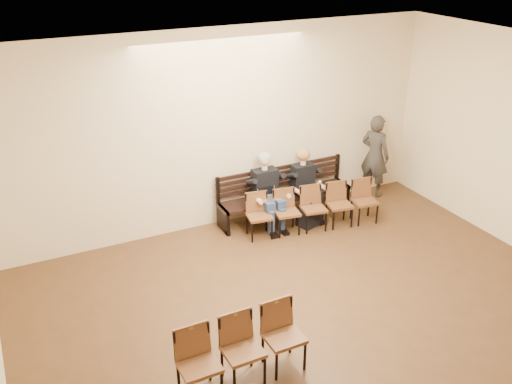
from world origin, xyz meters
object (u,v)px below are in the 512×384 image
(seated_man, at_px, (267,191))
(laptop, at_px, (270,200))
(bag, at_px, (310,217))
(passerby, at_px, (375,150))
(water_bottle, at_px, (319,192))
(chair_row_front, at_px, (314,209))
(seated_woman, at_px, (305,186))
(chair_row_back, at_px, (243,351))
(bench, at_px, (285,205))

(seated_man, xyz_separation_m, laptop, (-0.04, -0.18, -0.09))
(bag, distance_m, passerby, 2.09)
(seated_man, relative_size, water_bottle, 6.13)
(seated_man, height_order, laptop, seated_man)
(bag, bearing_deg, laptop, 164.58)
(passerby, bearing_deg, laptop, 74.68)
(chair_row_front, bearing_deg, seated_man, 150.38)
(seated_man, bearing_deg, seated_woman, 0.00)
(seated_man, distance_m, seated_woman, 0.79)
(bag, bearing_deg, chair_row_back, -132.31)
(passerby, distance_m, chair_row_back, 5.87)
(seated_man, xyz_separation_m, bag, (0.68, -0.38, -0.51))
(bag, bearing_deg, seated_man, 150.83)
(laptop, height_order, chair_row_front, chair_row_front)
(bag, bearing_deg, water_bottle, 21.29)
(water_bottle, height_order, chair_row_front, chair_row_front)
(chair_row_front, bearing_deg, passerby, 31.24)
(passerby, bearing_deg, seated_woman, 73.01)
(seated_man, bearing_deg, chair_row_back, -121.33)
(passerby, height_order, chair_row_front, passerby)
(seated_man, xyz_separation_m, water_bottle, (0.92, -0.29, -0.11))
(laptop, xyz_separation_m, passerby, (2.55, 0.40, 0.38))
(bag, distance_m, chair_row_front, 0.28)
(bench, height_order, passerby, passerby)
(water_bottle, bearing_deg, laptop, 173.84)
(seated_woman, height_order, laptop, seated_woman)
(bench, relative_size, passerby, 1.37)
(seated_woman, height_order, water_bottle, seated_woman)
(water_bottle, relative_size, bag, 0.51)
(water_bottle, bearing_deg, chair_row_front, -137.51)
(bag, xyz_separation_m, chair_row_back, (-2.76, -3.03, 0.27))
(seated_man, height_order, chair_row_back, seated_man)
(bag, xyz_separation_m, chair_row_front, (-0.02, -0.15, 0.24))
(bag, height_order, chair_row_front, chair_row_front)
(seated_man, distance_m, chair_row_front, 0.89)
(seated_man, height_order, bag, seated_man)
(seated_woman, bearing_deg, water_bottle, -65.11)
(water_bottle, bearing_deg, seated_woman, 114.89)
(bench, height_order, laptop, laptop)
(water_bottle, bearing_deg, passerby, 17.61)
(seated_woman, distance_m, chair_row_back, 4.46)
(chair_row_front, height_order, chair_row_back, chair_row_back)
(bench, distance_m, passerby, 2.19)
(laptop, xyz_separation_m, chair_row_front, (0.70, -0.35, -0.18))
(bench, height_order, seated_man, seated_man)
(bench, xyz_separation_m, bag, (0.23, -0.50, -0.07))
(seated_man, distance_m, passerby, 2.54)
(water_bottle, bearing_deg, seated_man, 162.82)
(seated_woman, height_order, passerby, passerby)
(water_bottle, bearing_deg, bag, -158.71)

